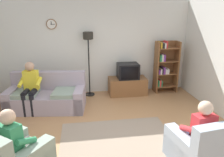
{
  "coord_description": "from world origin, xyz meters",
  "views": [
    {
      "loc": [
        -0.46,
        -3.78,
        2.41
      ],
      "look_at": [
        0.27,
        1.03,
        0.89
      ],
      "focal_mm": 35.09,
      "sensor_mm": 36.0,
      "label": 1
    }
  ],
  "objects_px": {
    "floor_lamp": "(88,46)",
    "armchair_near_bookshelf": "(200,149)",
    "person_on_couch": "(30,85)",
    "tv": "(128,71)",
    "person_in_left_armchair": "(16,139)",
    "couch": "(47,97)",
    "bookshelf": "(164,66)",
    "person_in_right_armchair": "(199,129)",
    "tv_stand": "(127,86)"
  },
  "relations": [
    {
      "from": "floor_lamp",
      "to": "armchair_near_bookshelf",
      "type": "xyz_separation_m",
      "value": [
        1.58,
        -3.37,
        -1.16
      ]
    },
    {
      "from": "person_on_couch",
      "to": "tv",
      "type": "bearing_deg",
      "value": 16.53
    },
    {
      "from": "armchair_near_bookshelf",
      "to": "person_in_left_armchair",
      "type": "relative_size",
      "value": 0.88
    },
    {
      "from": "couch",
      "to": "bookshelf",
      "type": "height_order",
      "value": "bookshelf"
    },
    {
      "from": "person_in_right_armchair",
      "to": "person_in_left_armchair",
      "type": "bearing_deg",
      "value": 177.42
    },
    {
      "from": "bookshelf",
      "to": "floor_lamp",
      "type": "bearing_deg",
      "value": 179.32
    },
    {
      "from": "couch",
      "to": "person_on_couch",
      "type": "bearing_deg",
      "value": -162.56
    },
    {
      "from": "couch",
      "to": "tv",
      "type": "relative_size",
      "value": 3.33
    },
    {
      "from": "bookshelf",
      "to": "person_in_left_armchair",
      "type": "distance_m",
      "value": 4.7
    },
    {
      "from": "tv_stand",
      "to": "tv",
      "type": "relative_size",
      "value": 1.83
    },
    {
      "from": "couch",
      "to": "person_in_left_armchair",
      "type": "xyz_separation_m",
      "value": [
        -0.11,
        -2.38,
        0.29
      ]
    },
    {
      "from": "armchair_near_bookshelf",
      "to": "person_in_right_armchair",
      "type": "xyz_separation_m",
      "value": [
        -0.01,
        0.09,
        0.32
      ]
    },
    {
      "from": "bookshelf",
      "to": "floor_lamp",
      "type": "relative_size",
      "value": 0.85
    },
    {
      "from": "tv",
      "to": "floor_lamp",
      "type": "distance_m",
      "value": 1.34
    },
    {
      "from": "couch",
      "to": "floor_lamp",
      "type": "height_order",
      "value": "floor_lamp"
    },
    {
      "from": "floor_lamp",
      "to": "person_on_couch",
      "type": "relative_size",
      "value": 1.49
    },
    {
      "from": "tv",
      "to": "floor_lamp",
      "type": "bearing_deg",
      "value": 173.71
    },
    {
      "from": "tv",
      "to": "person_on_couch",
      "type": "bearing_deg",
      "value": -163.47
    },
    {
      "from": "tv_stand",
      "to": "floor_lamp",
      "type": "relative_size",
      "value": 0.59
    },
    {
      "from": "person_on_couch",
      "to": "person_in_left_armchair",
      "type": "distance_m",
      "value": 2.28
    },
    {
      "from": "bookshelf",
      "to": "armchair_near_bookshelf",
      "type": "bearing_deg",
      "value": -101.59
    },
    {
      "from": "bookshelf",
      "to": "person_in_right_armchair",
      "type": "distance_m",
      "value": 3.34
    },
    {
      "from": "person_in_right_armchair",
      "to": "person_on_couch",
      "type": "bearing_deg",
      "value": 141.79
    },
    {
      "from": "floor_lamp",
      "to": "person_in_right_armchair",
      "type": "xyz_separation_m",
      "value": [
        1.57,
        -3.29,
        -0.85
      ]
    },
    {
      "from": "person_on_couch",
      "to": "floor_lamp",
      "type": "bearing_deg",
      "value": 31.26
    },
    {
      "from": "bookshelf",
      "to": "floor_lamp",
      "type": "xyz_separation_m",
      "value": [
        -2.27,
        0.03,
        0.64
      ]
    },
    {
      "from": "bookshelf",
      "to": "person_on_couch",
      "type": "xyz_separation_m",
      "value": [
        -3.74,
        -0.87,
        -0.11
      ]
    },
    {
      "from": "person_in_left_armchair",
      "to": "bookshelf",
      "type": "bearing_deg",
      "value": 41.82
    },
    {
      "from": "tv",
      "to": "bookshelf",
      "type": "distance_m",
      "value": 1.16
    },
    {
      "from": "armchair_near_bookshelf",
      "to": "tv",
      "type": "bearing_deg",
      "value": 98.12
    },
    {
      "from": "armchair_near_bookshelf",
      "to": "bookshelf",
      "type": "bearing_deg",
      "value": 78.41
    },
    {
      "from": "tv_stand",
      "to": "tv",
      "type": "bearing_deg",
      "value": -90.0
    },
    {
      "from": "bookshelf",
      "to": "person_in_left_armchair",
      "type": "bearing_deg",
      "value": -138.18
    },
    {
      "from": "bookshelf",
      "to": "person_on_couch",
      "type": "height_order",
      "value": "bookshelf"
    },
    {
      "from": "person_in_left_armchair",
      "to": "person_on_couch",
      "type": "bearing_deg",
      "value": 96.01
    },
    {
      "from": "tv",
      "to": "bookshelf",
      "type": "height_order",
      "value": "bookshelf"
    },
    {
      "from": "tv",
      "to": "armchair_near_bookshelf",
      "type": "bearing_deg",
      "value": -81.88
    },
    {
      "from": "tv",
      "to": "person_on_couch",
      "type": "relative_size",
      "value": 0.48
    },
    {
      "from": "armchair_near_bookshelf",
      "to": "person_in_left_armchair",
      "type": "distance_m",
      "value": 2.84
    },
    {
      "from": "floor_lamp",
      "to": "armchair_near_bookshelf",
      "type": "bearing_deg",
      "value": -64.85
    },
    {
      "from": "couch",
      "to": "person_on_couch",
      "type": "height_order",
      "value": "person_on_couch"
    },
    {
      "from": "bookshelf",
      "to": "person_in_left_armchair",
      "type": "height_order",
      "value": "bookshelf"
    },
    {
      "from": "person_on_couch",
      "to": "person_in_left_armchair",
      "type": "bearing_deg",
      "value": -83.99
    },
    {
      "from": "tv_stand",
      "to": "person_on_couch",
      "type": "bearing_deg",
      "value": -162.97
    },
    {
      "from": "bookshelf",
      "to": "person_in_right_armchair",
      "type": "xyz_separation_m",
      "value": [
        -0.7,
        -3.26,
        -0.2
      ]
    },
    {
      "from": "person_on_couch",
      "to": "person_in_left_armchair",
      "type": "xyz_separation_m",
      "value": [
        0.24,
        -2.27,
        -0.09
      ]
    },
    {
      "from": "floor_lamp",
      "to": "person_in_right_armchair",
      "type": "height_order",
      "value": "floor_lamp"
    },
    {
      "from": "couch",
      "to": "tv",
      "type": "xyz_separation_m",
      "value": [
        2.24,
        0.66,
        0.41
      ]
    },
    {
      "from": "tv_stand",
      "to": "bookshelf",
      "type": "bearing_deg",
      "value": 3.58
    },
    {
      "from": "couch",
      "to": "person_in_right_armchair",
      "type": "relative_size",
      "value": 1.78
    }
  ]
}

